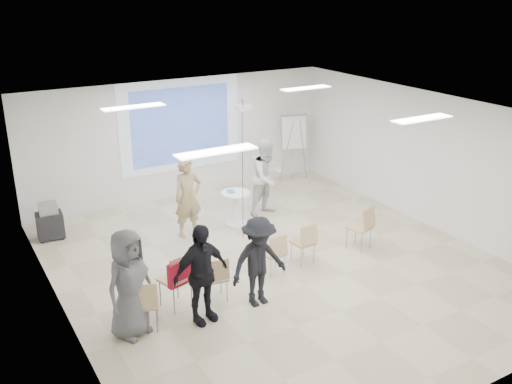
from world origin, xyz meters
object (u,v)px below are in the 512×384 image
player_left (188,193)px  chair_right_inner (305,240)px  chair_left_mid (178,276)px  chair_right_far (363,224)px  chair_center (275,251)px  audience_left (201,267)px  av_cart (50,222)px  audience_mid (259,256)px  pedestal_table (236,206)px  audience_outer (128,278)px  chair_far_left (145,302)px  laptop (215,276)px  flipchart_easel (294,132)px  chair_left_inner (217,276)px  player_right (267,173)px

player_left → chair_right_inner: size_ratio=2.35×
chair_left_mid → chair_right_far: bearing=-13.3°
chair_center → chair_left_mid: bearing=-176.5°
chair_left_mid → audience_left: (0.17, -0.56, 0.38)m
av_cart → chair_left_mid: bearing=-67.9°
audience_mid → player_left: bearing=86.0°
pedestal_table → audience_outer: 4.54m
chair_left_mid → audience_left: audience_left is taller
chair_far_left → chair_left_mid: chair_left_mid is taller
pedestal_table → chair_left_mid: size_ratio=0.82×
audience_outer → chair_far_left: bearing=-33.6°
chair_right_inner → audience_mid: 1.79m
laptop → flipchart_easel: size_ratio=0.16×
chair_left_mid → audience_mid: audience_mid is taller
player_left → chair_right_inner: 2.79m
chair_far_left → audience_mid: audience_mid is taller
audience_outer → chair_right_inner: bearing=-16.2°
chair_left_inner → audience_mid: bearing=-30.4°
player_left → flipchart_easel: player_left is taller
player_right → flipchart_easel: 2.61m
chair_center → laptop: bearing=-172.5°
chair_right_inner → av_cart: chair_right_inner is taller
player_right → chair_left_mid: size_ratio=2.02×
chair_right_inner → audience_outer: audience_outer is taller
chair_far_left → chair_right_far: chair_right_far is taller
player_left → audience_mid: 3.18m
audience_outer → flipchart_easel: 8.00m
laptop → flipchart_easel: 6.65m
chair_left_mid → chair_right_inner: bearing=-10.7°
chair_center → pedestal_table: bearing=77.9°
player_left → audience_outer: 3.73m
chair_right_far → player_left: bearing=120.2°
pedestal_table → av_cart: pedestal_table is taller
chair_left_mid → chair_center: (2.03, 0.16, -0.11)m
player_left → chair_left_inner: (-0.71, -2.73, -0.51)m
pedestal_table → chair_left_inner: chair_left_inner is taller
player_left → laptop: 2.79m
laptop → flipchart_easel: (4.73, 4.59, 0.93)m
chair_far_left → laptop: chair_far_left is taller
chair_left_inner → chair_right_inner: size_ratio=0.97×
player_left → chair_center: 2.58m
audience_left → audience_outer: 1.13m
chair_right_far → av_cart: size_ratio=1.16×
pedestal_table → player_right: size_ratio=0.40×
chair_far_left → audience_mid: size_ratio=0.48×
audience_left → pedestal_table: bearing=44.6°
chair_right_inner → chair_right_far: chair_right_far is taller
chair_center → av_cart: same height
player_left → flipchart_easel: (4.03, 1.94, 0.38)m
chair_left_inner → chair_far_left: bearing=-163.1°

